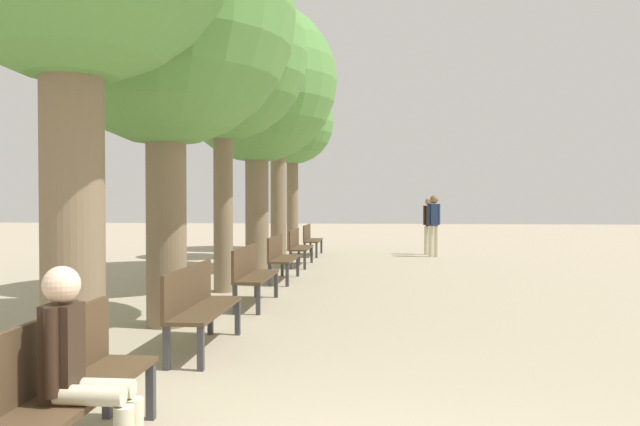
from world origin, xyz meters
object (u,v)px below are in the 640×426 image
pedestrian_near (429,222)px  bench_row_1 (198,301)px  tree_row_4 (278,102)px  pedestrian_mid (434,222)px  person_seated (81,366)px  tree_row_3 (257,84)px  bench_row_3 (280,255)px  tree_row_5 (292,125)px  bench_row_0 (64,377)px  bench_row_5 (310,237)px  tree_row_2 (223,57)px  tree_row_1 (165,18)px  bench_row_4 (298,244)px  bench_row_2 (251,271)px

pedestrian_near → bench_row_1: bearing=-105.9°
tree_row_4 → pedestrian_mid: size_ratio=3.19×
tree_row_4 → person_seated: size_ratio=4.53×
bench_row_1 → pedestrian_near: size_ratio=0.98×
tree_row_3 → tree_row_4: (0.00, 3.09, 0.09)m
pedestrian_mid → pedestrian_near: bearing=96.3°
tree_row_3 → pedestrian_mid: (4.33, 4.10, -3.22)m
bench_row_3 → tree_row_5: bearing=95.8°
bench_row_0 → pedestrian_mid: bearing=76.1°
bench_row_3 → person_seated: (0.22, -8.88, 0.14)m
bench_row_5 → tree_row_2: (-0.77, -7.31, 3.59)m
tree_row_3 → tree_row_2: bearing=-90.0°
bench_row_5 → person_seated: size_ratio=1.35×
tree_row_1 → tree_row_5: (-0.00, 12.13, 0.12)m
tree_row_3 → pedestrian_near: 7.20m
bench_row_4 → pedestrian_mid: 4.55m
tree_row_3 → bench_row_4: bearing=59.3°
tree_row_2 → bench_row_3: bearing=63.4°
tree_row_4 → tree_row_1: bearing=-90.0°
bench_row_1 → bench_row_4: same height
tree_row_1 → person_seated: (0.99, -4.35, -3.26)m
bench_row_1 → person_seated: size_ratio=1.35×
bench_row_1 → pedestrian_near: 12.67m
bench_row_2 → bench_row_3: size_ratio=1.00×
tree_row_4 → pedestrian_near: tree_row_4 is taller
bench_row_4 → pedestrian_near: pedestrian_near is taller
bench_row_2 → tree_row_1: tree_row_1 is taller
bench_row_2 → tree_row_2: size_ratio=0.29×
bench_row_1 → tree_row_1: (-0.77, 1.24, 3.40)m
bench_row_0 → tree_row_3: tree_row_3 is taller
tree_row_4 → tree_row_5: tree_row_4 is taller
bench_row_4 → tree_row_1: 8.19m
bench_row_2 → tree_row_5: tree_row_5 is taller
bench_row_4 → person_seated: 11.77m
tree_row_1 → pedestrian_near: tree_row_1 is taller
bench_row_1 → bench_row_3: bearing=90.0°
tree_row_5 → tree_row_3: bearing=-90.0°
tree_row_1 → tree_row_5: tree_row_1 is taller
bench_row_3 → tree_row_2: tree_row_2 is taller
bench_row_5 → person_seated: 14.65m
tree_row_4 → tree_row_5: 2.93m
person_seated → bench_row_1: bearing=94.1°
tree_row_1 → tree_row_2: (0.00, 2.99, 0.20)m
tree_row_4 → person_seated: tree_row_4 is taller
bench_row_4 → tree_row_3: tree_row_3 is taller
bench_row_0 → tree_row_1: (-0.77, 4.13, 3.40)m
tree_row_2 → tree_row_3: (0.00, 3.13, 0.10)m
bench_row_1 → pedestrian_near: (3.48, 12.17, 0.44)m
tree_row_2 → person_seated: (0.99, -7.34, -3.46)m
person_seated → pedestrian_mid: 14.94m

